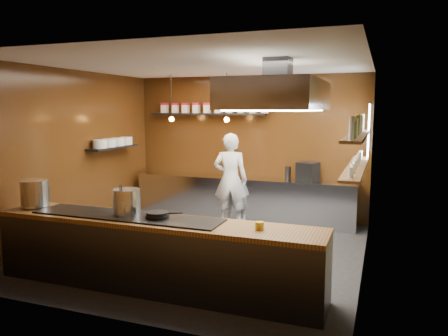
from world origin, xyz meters
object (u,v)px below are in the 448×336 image
at_px(stockpot_large, 35,193).
at_px(chef, 230,179).
at_px(extractor_hood, 277,95).
at_px(espresso_machine, 308,172).
at_px(stockpot_small, 127,202).

distance_m(stockpot_large, chef, 3.76).
distance_m(extractor_hood, chef, 3.00).
bearing_deg(stockpot_large, extractor_hood, 20.41).
bearing_deg(extractor_hood, espresso_machine, 89.50).
xyz_separation_m(extractor_hood, chef, (-1.42, 2.11, -1.59)).
relative_size(espresso_machine, chef, 0.20).
relative_size(extractor_hood, stockpot_large, 5.16).
bearing_deg(espresso_machine, extractor_hood, -71.81).
distance_m(stockpot_small, espresso_machine, 4.13).
height_order(stockpot_small, chef, chef).
distance_m(espresso_machine, chef, 1.54).
height_order(extractor_hood, stockpot_small, extractor_hood).
distance_m(stockpot_large, espresso_machine, 4.98).
bearing_deg(espresso_machine, stockpot_large, -111.66).
xyz_separation_m(extractor_hood, stockpot_large, (-3.20, -1.19, -1.38)).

